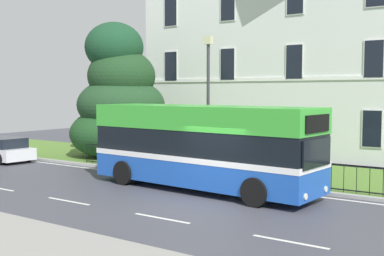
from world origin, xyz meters
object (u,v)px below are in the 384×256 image
(single_decker_bus, at_px, (202,146))
(litter_bin, at_px, (141,155))
(parked_hatchback_00, at_px, (2,150))
(street_lamp_post, at_px, (208,94))
(evergreen_tree, at_px, (118,101))
(georgian_townhouse, at_px, (325,39))

(single_decker_bus, xyz_separation_m, litter_bin, (-4.97, 2.35, -0.95))
(parked_hatchback_00, bearing_deg, litter_bin, -161.59)
(parked_hatchback_00, height_order, litter_bin, litter_bin)
(single_decker_bus, height_order, street_lamp_post, street_lamp_post)
(evergreen_tree, bearing_deg, single_decker_bus, -28.76)
(parked_hatchback_00, height_order, street_lamp_post, street_lamp_post)
(single_decker_bus, distance_m, parked_hatchback_00, 13.03)
(street_lamp_post, bearing_deg, evergreen_tree, 166.17)
(single_decker_bus, bearing_deg, litter_bin, 158.97)
(single_decker_bus, relative_size, street_lamp_post, 1.56)
(evergreen_tree, distance_m, street_lamp_post, 7.20)
(georgian_townhouse, distance_m, parked_hatchback_00, 19.41)
(street_lamp_post, bearing_deg, parked_hatchback_00, -167.00)
(georgian_townhouse, xyz_separation_m, evergreen_tree, (-8.62, -8.67, -3.65))
(georgian_townhouse, bearing_deg, litter_bin, -114.30)
(evergreen_tree, bearing_deg, litter_bin, -33.10)
(georgian_townhouse, xyz_separation_m, parked_hatchback_00, (-13.00, -13.01, -6.20))
(evergreen_tree, relative_size, street_lamp_post, 1.25)
(evergreen_tree, distance_m, parked_hatchback_00, 6.67)
(parked_hatchback_00, bearing_deg, evergreen_tree, -130.63)
(georgian_townhouse, height_order, single_decker_bus, georgian_townhouse)
(parked_hatchback_00, relative_size, street_lamp_post, 0.67)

